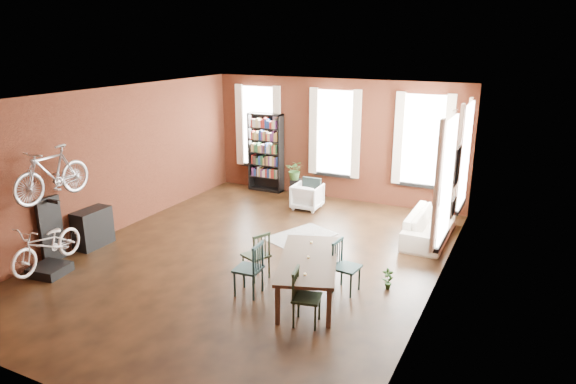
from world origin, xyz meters
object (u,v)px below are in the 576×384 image
Objects in this scene: dining_table at (308,277)px; dining_chair_c at (307,298)px; console_table at (93,228)px; white_armchair at (307,195)px; dining_chair_b at (256,255)px; bike_trainer at (50,270)px; dining_chair_d at (346,267)px; cream_sofa at (430,221)px; bicycle_floor at (44,225)px; dining_chair_a at (248,269)px; plant_stand at (296,189)px; bookshelf at (266,153)px.

dining_chair_c reaches higher than dining_table.
white_armchair is at bearing 54.49° from console_table.
white_armchair is at bearing 11.97° from dining_chair_c.
dining_chair_b reaches higher than bike_trainer.
dining_chair_c is 5.33m from console_table.
dining_chair_b is 1.49× the size of bike_trainer.
cream_sofa is (0.79, 3.06, -0.05)m from dining_chair_d.
bicycle_floor is at bearing 115.38° from dining_chair_d.
dining_chair_c is (1.47, -1.03, -0.00)m from dining_chair_b.
dining_chair_d is 5.46m from console_table.
console_table is (-5.26, 0.82, -0.04)m from dining_chair_c.
dining_chair_a reaches higher than plant_stand.
dining_chair_c is at bearing 112.94° from white_armchair.
dining_chair_c reaches higher than console_table.
bike_trainer is (-4.97, -0.54, -0.36)m from dining_chair_c.
bookshelf is at bearing 47.21° from dining_chair_d.
bookshelf is at bearing -158.03° from dining_chair_a.
dining_table is 2.86× the size of white_armchair.
dining_chair_a is 4.70m from white_armchair.
dining_table is 2.29× the size of dining_chair_c.
dining_table is 2.28× the size of dining_chair_b.
cream_sofa is at bearing 49.99° from dining_table.
bicycle_floor is at bearing 63.07° from white_armchair.
dining_chair_d is 1.52× the size of bike_trainer.
bookshelf is 5.40m from console_table.
dining_chair_b is 5.62m from bookshelf.
bookshelf is at bearing 105.46° from dining_table.
console_table reaches higher than plant_stand.
bicycle_floor reaches higher than dining_chair_a.
dining_chair_a is at bearing -64.15° from bookshelf.
cream_sofa is at bearing 146.08° from dining_chair_a.
dining_chair_b is 0.98× the size of dining_chair_d.
dining_chair_c is 4.42m from cream_sofa.
console_table is (-4.92, 0.00, 0.05)m from dining_table.
white_armchair is 3.30m from cream_sofa.
cream_sofa is at bearing -24.77° from dining_chair_c.
dining_chair_d reaches higher than cream_sofa.
bike_trainer is (-3.69, -0.98, -0.38)m from dining_chair_a.
console_table is at bearing 119.33° from cream_sofa.
dining_chair_d is at bearing -55.17° from plant_stand.
white_armchair is at bearing 77.45° from cream_sofa.
white_armchair is 0.34× the size of cream_sofa.
console_table is 5.39m from plant_stand.
dining_chair_c is 0.97× the size of dining_chair_d.
dining_chair_a reaches higher than white_armchair.
cream_sofa is (2.44, 3.29, -0.04)m from dining_chair_b.
dining_chair_d is (0.52, 0.44, 0.11)m from dining_table.
dining_table is 1.26× the size of bicycle_floor.
dining_chair_a is 1.35m from dining_chair_c.
console_table is at bearing -99.36° from dining_chair_a.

